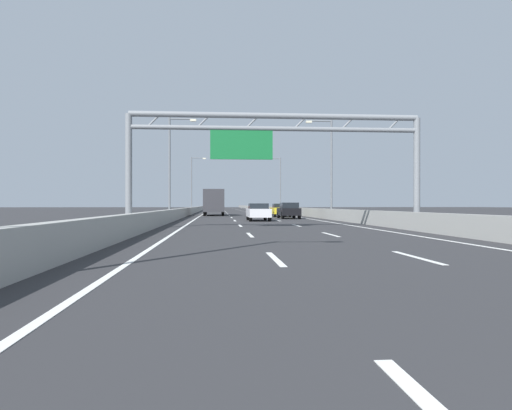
{
  "coord_description": "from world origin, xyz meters",
  "views": [
    {
      "loc": [
        -3.21,
        1.1,
        1.35
      ],
      "look_at": [
        0.88,
        50.86,
        1.28
      ],
      "focal_mm": 32.75,
      "sensor_mm": 36.0,
      "label": 1
    }
  ],
  "objects_px": {
    "green_car": "(216,207)",
    "box_truck": "(214,202)",
    "silver_car": "(255,208)",
    "sign_gantry": "(272,141)",
    "streetlamp_left_far": "(193,181)",
    "streetlamp_right_mid": "(329,162)",
    "streetlamp_left_mid": "(172,161)",
    "black_car": "(289,210)",
    "red_car": "(216,207)",
    "yellow_car": "(280,210)",
    "white_car": "(258,212)",
    "streetlamp_right_far": "(279,181)"
  },
  "relations": [
    {
      "from": "streetlamp_left_far",
      "to": "streetlamp_right_far",
      "type": "distance_m",
      "value": 14.93
    },
    {
      "from": "sign_gantry",
      "to": "yellow_car",
      "type": "xyz_separation_m",
      "value": [
        3.92,
        25.45,
        -4.1
      ]
    },
    {
      "from": "green_car",
      "to": "box_truck",
      "type": "bearing_deg",
      "value": -89.98
    },
    {
      "from": "sign_gantry",
      "to": "streetlamp_right_mid",
      "type": "height_order",
      "value": "streetlamp_right_mid"
    },
    {
      "from": "green_car",
      "to": "streetlamp_right_mid",
      "type": "bearing_deg",
      "value": -82.83
    },
    {
      "from": "red_car",
      "to": "white_car",
      "type": "height_order",
      "value": "red_car"
    },
    {
      "from": "streetlamp_right_mid",
      "to": "box_truck",
      "type": "relative_size",
      "value": 1.14
    },
    {
      "from": "white_car",
      "to": "silver_car",
      "type": "xyz_separation_m",
      "value": [
        3.46,
        46.14,
        -0.02
      ]
    },
    {
      "from": "streetlamp_right_mid",
      "to": "red_car",
      "type": "distance_m",
      "value": 71.97
    },
    {
      "from": "sign_gantry",
      "to": "streetlamp_left_far",
      "type": "bearing_deg",
      "value": 97.43
    },
    {
      "from": "streetlamp_left_mid",
      "to": "box_truck",
      "type": "relative_size",
      "value": 1.14
    },
    {
      "from": "black_car",
      "to": "green_car",
      "type": "bearing_deg",
      "value": 94.63
    },
    {
      "from": "streetlamp_left_far",
      "to": "red_car",
      "type": "distance_m",
      "value": 34.86
    },
    {
      "from": "streetlamp_right_far",
      "to": "yellow_car",
      "type": "height_order",
      "value": "streetlamp_right_far"
    },
    {
      "from": "streetlamp_left_far",
      "to": "black_car",
      "type": "distance_m",
      "value": 38.75
    },
    {
      "from": "red_car",
      "to": "silver_car",
      "type": "relative_size",
      "value": 0.95
    },
    {
      "from": "streetlamp_left_mid",
      "to": "streetlamp_left_far",
      "type": "distance_m",
      "value": 36.65
    },
    {
      "from": "black_car",
      "to": "silver_car",
      "type": "height_order",
      "value": "black_car"
    },
    {
      "from": "sign_gantry",
      "to": "black_car",
      "type": "height_order",
      "value": "sign_gantry"
    },
    {
      "from": "streetlamp_left_far",
      "to": "yellow_car",
      "type": "distance_m",
      "value": 32.25
    },
    {
      "from": "sign_gantry",
      "to": "red_car",
      "type": "bearing_deg",
      "value": 92.07
    },
    {
      "from": "streetlamp_left_far",
      "to": "silver_car",
      "type": "bearing_deg",
      "value": 18.61
    },
    {
      "from": "streetlamp_right_far",
      "to": "yellow_car",
      "type": "xyz_separation_m",
      "value": [
        -3.8,
        -29.91,
        -4.66
      ]
    },
    {
      "from": "sign_gantry",
      "to": "silver_car",
      "type": "xyz_separation_m",
      "value": [
        3.84,
        59.08,
        -4.12
      ]
    },
    {
      "from": "black_car",
      "to": "white_car",
      "type": "relative_size",
      "value": 0.9
    },
    {
      "from": "yellow_car",
      "to": "white_car",
      "type": "height_order",
      "value": "yellow_car"
    },
    {
      "from": "sign_gantry",
      "to": "streetlamp_left_mid",
      "type": "bearing_deg",
      "value": 111.09
    },
    {
      "from": "streetlamp_left_far",
      "to": "streetlamp_right_far",
      "type": "bearing_deg",
      "value": 0.0
    },
    {
      "from": "box_truck",
      "to": "red_car",
      "type": "bearing_deg",
      "value": 89.84
    },
    {
      "from": "yellow_car",
      "to": "green_car",
      "type": "relative_size",
      "value": 1.01
    },
    {
      "from": "streetlamp_right_mid",
      "to": "green_car",
      "type": "height_order",
      "value": "streetlamp_right_mid"
    },
    {
      "from": "streetlamp_left_mid",
      "to": "streetlamp_left_far",
      "type": "height_order",
      "value": "same"
    },
    {
      "from": "streetlamp_right_mid",
      "to": "silver_car",
      "type": "relative_size",
      "value": 2.06
    },
    {
      "from": "streetlamp_left_far",
      "to": "white_car",
      "type": "height_order",
      "value": "streetlamp_left_far"
    },
    {
      "from": "box_truck",
      "to": "white_car",
      "type": "bearing_deg",
      "value": -78.65
    },
    {
      "from": "yellow_car",
      "to": "green_car",
      "type": "distance_m",
      "value": 82.31
    },
    {
      "from": "yellow_car",
      "to": "black_car",
      "type": "relative_size",
      "value": 1.04
    },
    {
      "from": "streetlamp_left_far",
      "to": "silver_car",
      "type": "xyz_separation_m",
      "value": [
        11.05,
        3.72,
        -4.67
      ]
    },
    {
      "from": "streetlamp_left_mid",
      "to": "streetlamp_left_far",
      "type": "bearing_deg",
      "value": 90.0
    },
    {
      "from": "yellow_car",
      "to": "streetlamp_left_far",
      "type": "bearing_deg",
      "value": 110.42
    },
    {
      "from": "yellow_car",
      "to": "silver_car",
      "type": "xyz_separation_m",
      "value": [
        -0.08,
        33.63,
        -0.02
      ]
    },
    {
      "from": "streetlamp_right_mid",
      "to": "streetlamp_right_far",
      "type": "xyz_separation_m",
      "value": [
        0.0,
        36.65,
        0.0
      ]
    },
    {
      "from": "black_car",
      "to": "streetlamp_left_mid",
      "type": "bearing_deg",
      "value": 178.86
    },
    {
      "from": "silver_car",
      "to": "box_truck",
      "type": "distance_m",
      "value": 28.21
    },
    {
      "from": "sign_gantry",
      "to": "streetlamp_left_mid",
      "type": "relative_size",
      "value": 1.71
    },
    {
      "from": "streetlamp_right_mid",
      "to": "black_car",
      "type": "height_order",
      "value": "streetlamp_right_mid"
    },
    {
      "from": "streetlamp_right_mid",
      "to": "black_car",
      "type": "distance_m",
      "value": 6.08
    },
    {
      "from": "white_car",
      "to": "yellow_car",
      "type": "bearing_deg",
      "value": 74.21
    },
    {
      "from": "streetlamp_right_mid",
      "to": "yellow_car",
      "type": "bearing_deg",
      "value": 119.38
    },
    {
      "from": "streetlamp_left_mid",
      "to": "streetlamp_right_far",
      "type": "height_order",
      "value": "same"
    }
  ]
}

